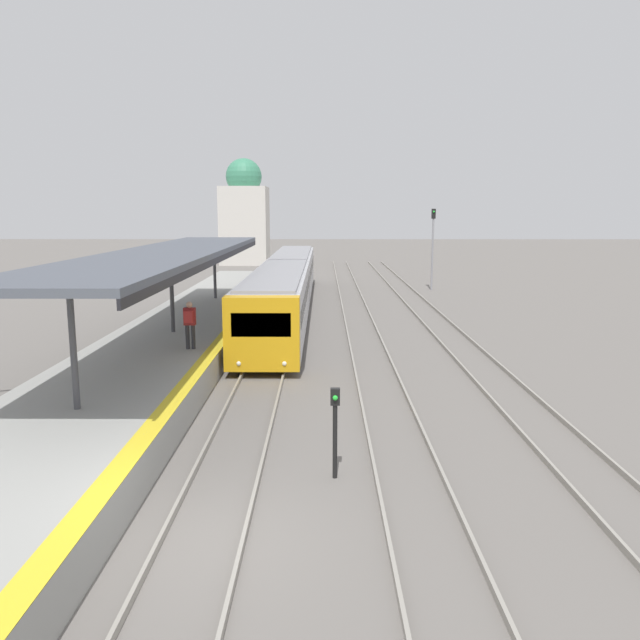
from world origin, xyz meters
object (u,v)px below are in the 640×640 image
Objects in this scene: train_near at (287,283)px; signal_mast_far at (433,240)px; signal_post_near at (335,423)px; person_on_platform at (190,321)px.

signal_mast_far is at bearing 44.12° from train_near.
signal_mast_far is (7.64, 32.59, 2.39)m from signal_post_near.
signal_post_near is at bearing -60.21° from person_on_platform.
signal_post_near is (4.87, -8.50, -0.70)m from person_on_platform.
person_on_platform is at bearing -117.44° from signal_mast_far.
train_near is (2.52, 14.41, -0.29)m from person_on_platform.
signal_post_near is at bearing -103.19° from signal_mast_far.
person_on_platform is 27.20m from signal_mast_far.
person_on_platform is 14.63m from train_near.
signal_mast_far reaches higher than signal_post_near.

